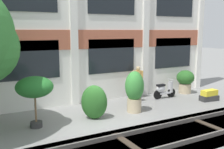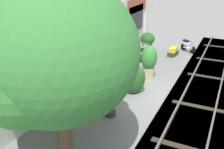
# 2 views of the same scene
# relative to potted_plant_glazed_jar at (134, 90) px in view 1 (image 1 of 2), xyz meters

# --- Properties ---
(ground_plane) EXTENTS (80.00, 80.00, 0.00)m
(ground_plane) POSITION_rel_potted_plant_glazed_jar_xyz_m (-1.84, -0.64, -0.97)
(ground_plane) COLOR gray
(apartment_facade) EXTENTS (16.56, 0.64, 8.97)m
(apartment_facade) POSITION_rel_potted_plant_glazed_jar_xyz_m (-1.84, 2.61, 3.48)
(apartment_facade) COLOR silver
(apartment_facade) RESTS_ON ground
(rail_tracks) EXTENTS (24.20, 2.80, 0.43)m
(rail_tracks) POSITION_rel_potted_plant_glazed_jar_xyz_m (-1.84, -2.84, -1.11)
(rail_tracks) COLOR #5B5449
(rail_tracks) RESTS_ON ground
(potted_plant_glazed_jar) EXTENTS (0.82, 0.82, 1.80)m
(potted_plant_glazed_jar) POSITION_rel_potted_plant_glazed_jar_xyz_m (0.00, 0.00, 0.00)
(potted_plant_glazed_jar) COLOR tan
(potted_plant_glazed_jar) RESTS_ON ground
(potted_plant_fluted_column) EXTENTS (0.99, 0.99, 1.31)m
(potted_plant_fluted_column) POSITION_rel_potted_plant_glazed_jar_xyz_m (4.49, 1.57, -0.23)
(potted_plant_fluted_column) COLOR tan
(potted_plant_fluted_column) RESTS_ON ground
(potted_plant_square_trough) EXTENTS (0.98, 0.57, 0.56)m
(potted_plant_square_trough) POSITION_rel_potted_plant_glazed_jar_xyz_m (4.36, -0.28, -0.71)
(potted_plant_square_trough) COLOR #333333
(potted_plant_square_trough) RESTS_ON ground
(potted_plant_terracotta_small) EXTENTS (1.34, 1.34, 1.90)m
(potted_plant_terracotta_small) POSITION_rel_potted_plant_glazed_jar_xyz_m (-4.18, 0.18, 0.50)
(potted_plant_terracotta_small) COLOR #333333
(potted_plant_terracotta_small) RESTS_ON ground
(scooter_near_curb) EXTENTS (1.38, 0.50, 0.98)m
(scooter_near_curb) POSITION_rel_potted_plant_glazed_jar_xyz_m (2.65, 1.22, -0.54)
(scooter_near_curb) COLOR black
(scooter_near_curb) RESTS_ON ground
(resident_by_doorway) EXTENTS (0.41, 0.39, 1.69)m
(resident_by_doorway) POSITION_rel_potted_plant_glazed_jar_xyz_m (1.50, 1.92, -0.07)
(resident_by_doorway) COLOR #282833
(resident_by_doorway) RESTS_ON ground
(resident_watching_tracks) EXTENTS (0.45, 0.34, 1.60)m
(resident_watching_tracks) POSITION_rel_potted_plant_glazed_jar_xyz_m (0.81, 1.30, -0.12)
(resident_watching_tracks) COLOR #282833
(resident_watching_tracks) RESTS_ON ground
(topiary_hedge) EXTENTS (1.27, 1.19, 1.37)m
(topiary_hedge) POSITION_rel_potted_plant_glazed_jar_xyz_m (-1.91, 0.02, -0.29)
(topiary_hedge) COLOR #286023
(topiary_hedge) RESTS_ON ground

